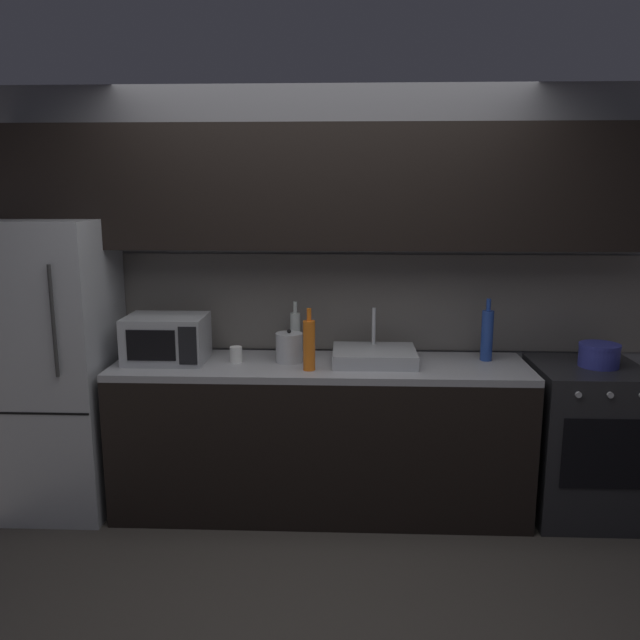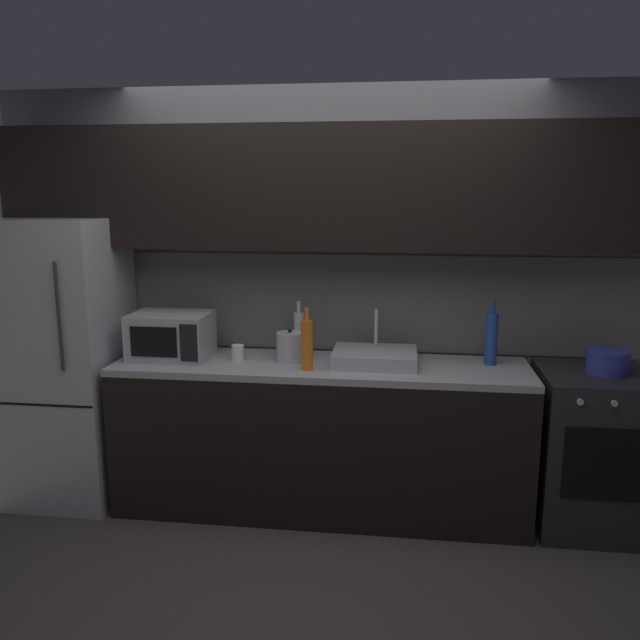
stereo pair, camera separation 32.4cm
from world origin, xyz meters
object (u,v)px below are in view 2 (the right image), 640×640
object	(u,v)px
wine_bottle_blue	(491,338)
wine_bottle_orange	(307,344)
microwave	(171,336)
oven_range	(591,450)
wine_bottle_clear	(299,332)
cooking_pot	(608,362)
kettle	(290,347)
mug_white	(238,353)
refrigerator	(65,360)

from	to	relation	value
wine_bottle_blue	wine_bottle_orange	bearing A→B (deg)	-166.25
wine_bottle_orange	wine_bottle_blue	world-z (taller)	wine_bottle_blue
microwave	oven_range	bearing A→B (deg)	-0.46
wine_bottle_clear	wine_bottle_orange	size ratio (longest dim) A/B	0.93
wine_bottle_orange	wine_bottle_blue	size ratio (longest dim) A/B	0.95
wine_bottle_clear	cooking_pot	bearing A→B (deg)	-7.25
kettle	wine_bottle_blue	world-z (taller)	wine_bottle_blue
wine_bottle_clear	mug_white	bearing A→B (deg)	-147.16
wine_bottle_blue	cooking_pot	world-z (taller)	wine_bottle_blue
refrigerator	oven_range	distance (m)	3.15
kettle	oven_range	bearing A→B (deg)	-0.95
oven_range	wine_bottle_orange	xyz separation A→B (m)	(-1.59, -0.14, 0.60)
refrigerator	wine_bottle_orange	bearing A→B (deg)	-5.29
microwave	mug_white	distance (m)	0.42
wine_bottle_orange	mug_white	xyz separation A→B (m)	(-0.44, 0.15, -0.10)
refrigerator	oven_range	world-z (taller)	refrigerator
mug_white	cooking_pot	distance (m)	2.08
wine_bottle_orange	mug_white	size ratio (longest dim) A/B	3.81
oven_range	mug_white	bearing A→B (deg)	179.71
refrigerator	cooking_pot	xyz separation A→B (m)	(3.17, 0.00, 0.10)
microwave	wine_bottle_blue	xyz separation A→B (m)	(1.87, 0.09, 0.02)
wine_bottle_blue	cooking_pot	distance (m)	0.63
mug_white	wine_bottle_blue	bearing A→B (deg)	3.98
refrigerator	kettle	distance (m)	1.40
oven_range	mug_white	size ratio (longest dim) A/B	9.80
oven_range	wine_bottle_blue	size ratio (longest dim) A/B	2.44
microwave	cooking_pot	bearing A→B (deg)	-0.42
microwave	mug_white	size ratio (longest dim) A/B	5.01
refrigerator	oven_range	size ratio (longest dim) A/B	1.92
refrigerator	wine_bottle_clear	xyz separation A→B (m)	(1.42, 0.22, 0.17)
refrigerator	kettle	size ratio (longest dim) A/B	8.82
refrigerator	cooking_pot	world-z (taller)	refrigerator
wine_bottle_blue	kettle	bearing A→B (deg)	-175.85
oven_range	mug_white	distance (m)	2.09
wine_bottle_orange	microwave	bearing A→B (deg)	169.29
refrigerator	wine_bottle_blue	bearing A→B (deg)	2.49
microwave	cooking_pot	xyz separation A→B (m)	(2.49, -0.02, -0.07)
refrigerator	microwave	world-z (taller)	refrigerator
refrigerator	wine_bottle_blue	size ratio (longest dim) A/B	4.69
wine_bottle_blue	mug_white	size ratio (longest dim) A/B	4.01
oven_range	wine_bottle_clear	bearing A→B (deg)	172.51
wine_bottle_blue	mug_white	xyz separation A→B (m)	(-1.47, -0.10, -0.11)
refrigerator	wine_bottle_blue	distance (m)	2.56
oven_range	wine_bottle_clear	size ratio (longest dim) A/B	2.77
kettle	wine_bottle_orange	world-z (taller)	wine_bottle_orange
refrigerator	cooking_pot	bearing A→B (deg)	0.00
oven_range	mug_white	world-z (taller)	mug_white
refrigerator	microwave	bearing A→B (deg)	1.55
kettle	wine_bottle_blue	xyz separation A→B (m)	(1.16, 0.08, 0.07)
wine_bottle_clear	wine_bottle_blue	size ratio (longest dim) A/B	0.88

